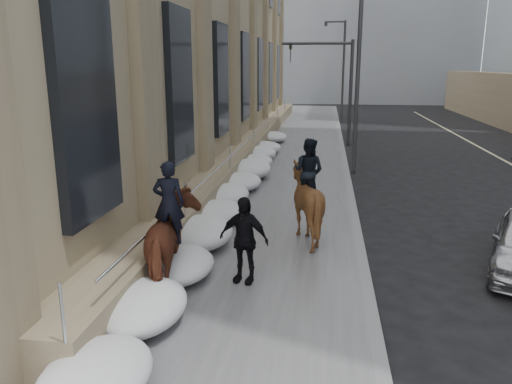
% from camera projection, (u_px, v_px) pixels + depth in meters
% --- Properties ---
extents(ground, '(140.00, 140.00, 0.00)m').
position_uv_depth(ground, '(224.00, 335.00, 8.75)').
color(ground, black).
rests_on(ground, ground).
extents(sidewalk, '(5.00, 80.00, 0.12)m').
position_uv_depth(sidewalk, '(278.00, 192.00, 18.33)').
color(sidewalk, '#4E4E51').
rests_on(sidewalk, ground).
extents(curb, '(0.24, 80.00, 0.12)m').
position_uv_depth(curb, '(351.00, 195.00, 17.98)').
color(curb, slate).
rests_on(curb, ground).
extents(bg_building_far, '(24.00, 12.00, 20.00)m').
position_uv_depth(bg_building_far, '(279.00, 29.00, 76.18)').
color(bg_building_far, gray).
rests_on(bg_building_far, ground).
extents(streetlight_mid, '(1.71, 0.24, 8.00)m').
position_uv_depth(streetlight_mid, '(354.00, 66.00, 20.69)').
color(streetlight_mid, '#2D2D30').
rests_on(streetlight_mid, ground).
extents(streetlight_far, '(1.71, 0.24, 8.00)m').
position_uv_depth(streetlight_far, '(342.00, 65.00, 39.88)').
color(streetlight_far, '#2D2D30').
rests_on(streetlight_far, ground).
extents(traffic_signal, '(4.10, 0.22, 6.00)m').
position_uv_depth(traffic_signal, '(335.00, 76.00, 28.60)').
color(traffic_signal, '#2D2D30').
rests_on(traffic_signal, ground).
extents(snow_bank, '(1.70, 18.10, 0.76)m').
position_uv_depth(snow_bank, '(231.00, 193.00, 16.60)').
color(snow_bank, white).
rests_on(snow_bank, sidewalk).
extents(mounted_horse_left, '(1.49, 2.48, 2.64)m').
position_uv_depth(mounted_horse_left, '(174.00, 240.00, 10.09)').
color(mounted_horse_left, '#532819').
rests_on(mounted_horse_left, sidewalk).
extents(mounted_horse_right, '(2.21, 2.32, 2.66)m').
position_uv_depth(mounted_horse_right, '(306.00, 198.00, 13.01)').
color(mounted_horse_right, '#412612').
rests_on(mounted_horse_right, sidewalk).
extents(pedestrian, '(1.17, 0.69, 1.86)m').
position_uv_depth(pedestrian, '(244.00, 240.00, 10.45)').
color(pedestrian, black).
rests_on(pedestrian, sidewalk).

